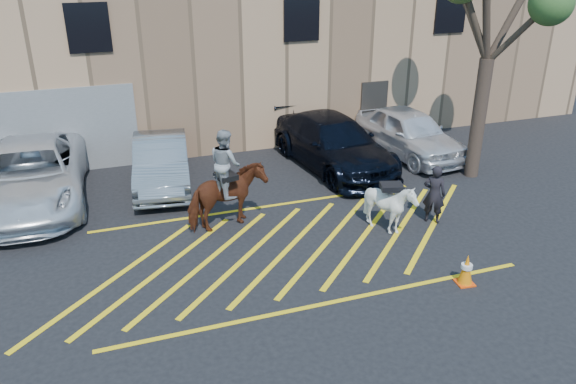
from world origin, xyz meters
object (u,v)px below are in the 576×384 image
object	(u,v)px
car_white_pickup	(31,175)
car_silver_sedan	(161,162)
handler	(434,194)
car_white_suv	(409,132)
traffic_cone	(466,269)
saddled_white	(390,206)
mounted_bay	(226,190)
car_blue_suv	(333,143)

from	to	relation	value
car_white_pickup	car_silver_sedan	size ratio (longest dim) A/B	1.37
car_silver_sedan	handler	world-z (taller)	handler
car_white_pickup	car_white_suv	bearing A→B (deg)	2.06
car_silver_sedan	traffic_cone	distance (m)	9.72
car_white_suv	saddled_white	xyz separation A→B (m)	(-3.52, -5.05, -0.10)
mounted_bay	handler	bearing A→B (deg)	-15.65
car_blue_suv	saddled_white	xyz separation A→B (m)	(-0.50, -4.84, -0.12)
mounted_bay	traffic_cone	world-z (taller)	mounted_bay
car_white_suv	saddled_white	bearing A→B (deg)	-130.56
car_silver_sedan	car_white_suv	size ratio (longest dim) A/B	0.95
car_silver_sedan	saddled_white	distance (m)	7.31
car_blue_suv	handler	bearing A→B (deg)	-85.83
handler	saddled_white	world-z (taller)	handler
car_white_pickup	saddled_white	xyz separation A→B (m)	(8.90, -5.03, -0.15)
mounted_bay	saddled_white	distance (m)	4.27
car_blue_suv	mounted_bay	bearing A→B (deg)	-150.61
mounted_bay	saddled_white	world-z (taller)	mounted_bay
car_white_suv	handler	world-z (taller)	car_white_suv
car_silver_sedan	handler	size ratio (longest dim) A/B	2.83
car_silver_sedan	saddled_white	world-z (taller)	car_silver_sedan
handler	saddled_white	xyz separation A→B (m)	(-1.39, -0.12, -0.09)
car_white_pickup	car_blue_suv	bearing A→B (deg)	0.80
traffic_cone	car_white_pickup	bearing A→B (deg)	139.99
car_silver_sedan	handler	xyz separation A→B (m)	(6.58, -5.03, 0.05)
saddled_white	traffic_cone	bearing A→B (deg)	-81.70
handler	traffic_cone	bearing A→B (deg)	111.53
traffic_cone	handler	bearing A→B (deg)	71.26
car_white_pickup	mounted_bay	size ratio (longest dim) A/B	2.32
car_silver_sedan	traffic_cone	size ratio (longest dim) A/B	6.34
car_white_suv	mounted_bay	distance (m)	8.21
car_white_pickup	mounted_bay	world-z (taller)	mounted_bay
car_white_suv	car_silver_sedan	bearing A→B (deg)	173.63
handler	car_white_suv	bearing A→B (deg)	-73.03
car_silver_sedan	car_blue_suv	world-z (taller)	car_blue_suv
car_silver_sedan	car_blue_suv	size ratio (longest dim) A/B	0.80
handler	car_white_pickup	bearing A→B (deg)	14.79
car_blue_suv	handler	world-z (taller)	car_blue_suv
handler	saddled_white	distance (m)	1.40
car_white_pickup	saddled_white	distance (m)	10.23
mounted_bay	traffic_cone	bearing A→B (deg)	-45.38
car_blue_suv	saddled_white	distance (m)	4.86
car_blue_suv	car_white_pickup	bearing A→B (deg)	172.26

